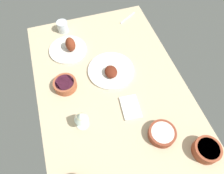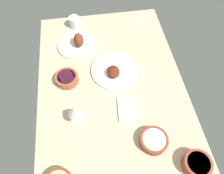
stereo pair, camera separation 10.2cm
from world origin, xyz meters
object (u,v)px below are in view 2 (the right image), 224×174
plate_center_main (77,43)px  fork_loose (141,20)px  bowl_onions (67,78)px  folded_napkin (127,109)px  bowl_sauce (197,164)px  wine_glass (75,112)px  water_tumbler (75,22)px  bowl_cream (154,140)px  plate_near_viewer (114,71)px

plate_center_main → fork_loose: (-19.52, 49.97, -2.21)cm
bowl_onions → folded_napkin: bearing=52.5°
bowl_sauce → folded_napkin: (-35.14, -27.76, -2.72)cm
bowl_onions → fork_loose: 75.46cm
bowl_sauce → fork_loose: 108.98cm
plate_center_main → wine_glass: (56.10, -3.42, 7.32)cm
wine_glass → water_tumbler: 77.01cm
bowl_sauce → water_tumbler: 122.25cm
bowl_sauce → fork_loose: (-108.89, -3.02, -2.92)cm
bowl_onions → wine_glass: 28.51cm
bowl_cream → water_tumbler: size_ratio=1.85×
bowl_cream → water_tumbler: (-95.31, -35.68, 1.39)cm
folded_napkin → water_tumbler: bearing=-161.1°
plate_near_viewer → bowl_cream: (48.37, 13.26, 1.09)cm
folded_napkin → fork_loose: bearing=161.5°
fork_loose → bowl_sauce: bearing=-119.1°
plate_near_viewer → wine_glass: size_ratio=2.13×
bowl_onions → bowl_sauce: bearing=45.2°
plate_near_viewer → folded_napkin: bearing=6.5°
wine_glass → water_tumbler: wine_glass is taller
plate_center_main → bowl_cream: 82.63cm
plate_center_main → bowl_onions: bearing=-15.3°
bowl_onions → bowl_cream: size_ratio=0.96×
plate_center_main → water_tumbler: 20.66cm
bowl_cream → folded_napkin: (-20.46, -10.10, -1.97)cm
plate_center_main → wine_glass: bearing=-3.5°
folded_napkin → plate_center_main: bearing=-155.0°
plate_near_viewer → plate_center_main: size_ratio=1.16×
plate_near_viewer → bowl_cream: size_ratio=2.04×
fork_loose → wine_glass: bearing=-155.9°
plate_near_viewer → water_tumbler: size_ratio=3.76×
water_tumbler → fork_loose: (1.10, 50.32, -3.56)cm
plate_near_viewer → fork_loose: 53.68cm
water_tumbler → folded_napkin: water_tumbler is taller
plate_near_viewer → bowl_sauce: size_ratio=2.20×
bowl_onions → water_tumbler: water_tumbler is taller
bowl_cream → plate_center_main: bearing=-154.7°
plate_center_main → wine_glass: size_ratio=1.83×
wine_glass → fork_loose: 93.06cm
bowl_sauce → fork_loose: bowl_sauce is taller
bowl_cream → folded_napkin: bowl_cream is taller
plate_center_main → bowl_cream: size_ratio=1.75×
bowl_onions → fork_loose: bowl_onions is taller
bowl_sauce → bowl_cream: size_ratio=0.92×
water_tumbler → plate_center_main: bearing=1.0°
bowl_sauce → water_tumbler: water_tumbler is taller
plate_center_main → bowl_sauce: (89.38, 52.99, 0.71)cm
wine_glass → fork_loose: bearing=144.8°
plate_near_viewer → bowl_sauce: bearing=26.1°
bowl_onions → plate_near_viewer: bearing=94.8°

